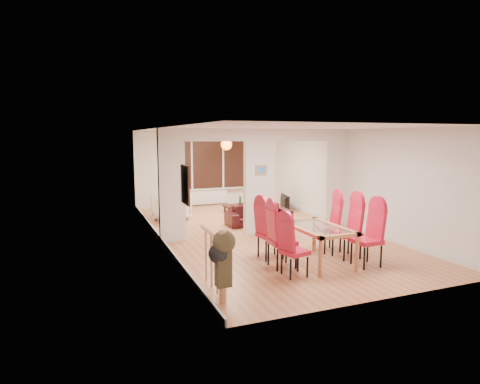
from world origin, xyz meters
TOP-DOWN VIEW (x-y plane):
  - floor at (0.00, 0.00)m, footprint 5.00×9.00m
  - room_walls at (0.00, 0.00)m, footprint 5.00×9.00m
  - divider_wall at (0.00, 0.00)m, footprint 5.00×0.18m
  - bay_window_blinds at (0.00, 4.44)m, footprint 3.00×0.08m
  - radiator at (0.00, 4.40)m, footprint 1.40×0.08m
  - pendant_light at (0.30, 3.30)m, footprint 0.36×0.36m
  - stair_newel at (-2.25, -3.20)m, footprint 0.40×1.20m
  - wall_poster at (-2.47, -2.40)m, footprint 0.04×0.52m
  - pillar_photo at (0.00, -0.10)m, footprint 0.30×0.03m
  - dining_table at (0.04, -2.61)m, footprint 0.86×1.53m
  - dining_chair_la at (-0.72, -3.10)m, footprint 0.49×0.49m
  - dining_chair_lb at (-0.71, -2.60)m, footprint 0.49×0.49m
  - dining_chair_lc at (-0.66, -2.02)m, footprint 0.52×0.52m
  - dining_chair_ra at (0.79, -3.12)m, footprint 0.47×0.47m
  - dining_chair_rb at (0.77, -2.55)m, footprint 0.50×0.50m
  - dining_chair_rc at (0.69, -2.00)m, footprint 0.55×0.55m
  - sofa at (0.40, 0.94)m, footprint 1.82×0.74m
  - armchair at (-1.76, 2.31)m, footprint 1.15×1.16m
  - person at (-1.49, 2.22)m, footprint 0.66×0.54m
  - television at (2.00, 2.59)m, footprint 0.89×0.30m
  - coffee_table at (0.58, 2.69)m, footprint 1.18×0.82m
  - bottle at (0.58, 2.79)m, footprint 0.07×0.07m
  - bowl at (0.59, 2.73)m, footprint 0.20×0.20m
  - shoes at (0.09, -0.36)m, footprint 0.22×0.24m

SIDE VIEW (x-z plane):
  - floor at x=0.00m, z-range -0.01..0.01m
  - shoes at x=0.09m, z-range 0.00..0.09m
  - coffee_table at x=0.58m, z-range 0.00..0.25m
  - television at x=2.00m, z-range 0.00..0.51m
  - sofa at x=0.40m, z-range 0.00..0.53m
  - bowl at x=0.59m, z-range 0.25..0.30m
  - radiator at x=0.00m, z-range 0.05..0.55m
  - dining_table at x=0.04m, z-range 0.00..0.72m
  - bottle at x=0.58m, z-range 0.25..0.53m
  - armchair at x=-1.76m, z-range 0.00..0.78m
  - dining_chair_la at x=-0.72m, z-range 0.00..1.02m
  - stair_newel at x=-2.25m, z-range 0.00..1.10m
  - dining_chair_lc at x=-0.66m, z-range 0.00..1.12m
  - dining_chair_ra at x=0.79m, z-range 0.00..1.14m
  - dining_chair_lb at x=-0.71m, z-range 0.00..1.15m
  - dining_chair_rc at x=0.69m, z-range 0.00..1.15m
  - dining_chair_rb at x=0.77m, z-range 0.00..1.16m
  - person at x=-1.49m, z-range 0.00..1.56m
  - room_walls at x=0.00m, z-range 0.00..2.60m
  - divider_wall at x=0.00m, z-range 0.00..2.60m
  - bay_window_blinds at x=0.00m, z-range 0.60..2.40m
  - wall_poster at x=-2.47m, z-range 1.27..1.94m
  - pillar_photo at x=0.00m, z-range 1.48..1.73m
  - pendant_light at x=0.30m, z-range 1.97..2.33m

